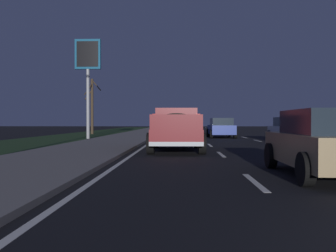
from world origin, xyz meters
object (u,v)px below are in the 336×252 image
sedan_white (290,129)px  sedan_blue (221,128)px  sedan_tan (326,143)px  pickup_truck (176,128)px  bare_tree_far (92,104)px  gas_price_sign (88,64)px

sedan_white → sedan_blue: (6.24, 3.62, 0.00)m
sedan_tan → sedan_blue: (21.41, 0.18, 0.00)m
pickup_truck → sedan_white: (7.45, -6.98, -0.20)m
pickup_truck → sedan_tan: (-7.71, -3.55, -0.20)m
sedan_white → bare_tree_far: 21.45m
sedan_tan → gas_price_sign: size_ratio=0.60×
sedan_tan → sedan_blue: same height
pickup_truck → sedan_tan: size_ratio=1.23×
pickup_truck → gas_price_sign: bearing=30.4°
sedan_tan → gas_price_sign: gas_price_sign is taller
gas_price_sign → sedan_white: bearing=-106.0°
sedan_white → gas_price_sign: bearing=74.0°
pickup_truck → bare_tree_far: (21.79, 8.83, 2.02)m
pickup_truck → sedan_white: 10.21m
sedan_blue → gas_price_sign: gas_price_sign is taller
sedan_tan → gas_price_sign: (19.08, 10.22, 4.75)m
sedan_tan → bare_tree_far: 32.07m
sedan_white → sedan_blue: bearing=30.1°
sedan_white → bare_tree_far: bare_tree_far is taller
sedan_tan → bare_tree_far: bare_tree_far is taller
gas_price_sign → bare_tree_far: gas_price_sign is taller
sedan_tan → bare_tree_far: bearing=22.8°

